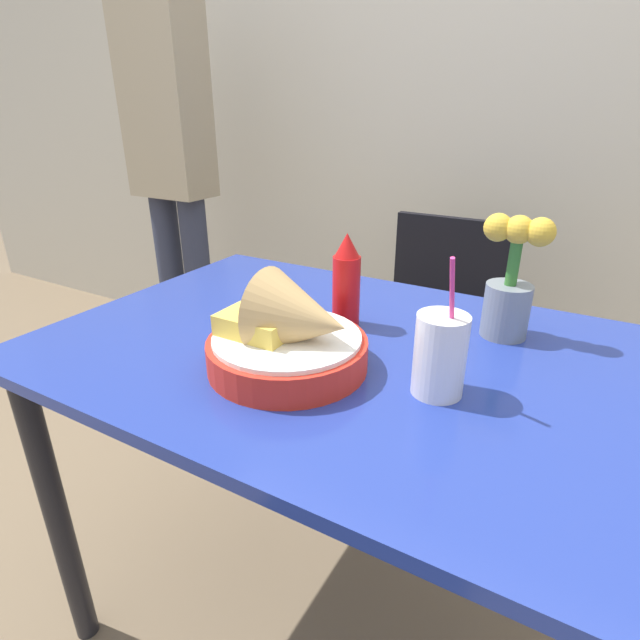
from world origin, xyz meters
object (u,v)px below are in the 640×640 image
Objects in this scene: food_basket at (292,337)px; drink_cup at (440,357)px; flower_vase at (510,283)px; person_standing at (171,152)px; ketchup_bottle at (346,282)px; chair_far_window at (439,328)px.

drink_cup is (0.24, 0.05, 0.00)m from food_basket.
flower_vase is at bearing 80.23° from drink_cup.
drink_cup is at bearing -30.70° from person_standing.
food_basket is 1.19× the size of drink_cup.
food_basket is 1.16× the size of flower_vase.
drink_cup is (0.25, -0.16, -0.03)m from ketchup_bottle.
ketchup_bottle is 1.29m from person_standing.
flower_vase is (0.30, 0.11, 0.02)m from ketchup_bottle.
drink_cup is at bearing -33.58° from ketchup_bottle.
ketchup_bottle is (-0.01, 0.21, 0.03)m from food_basket.
drink_cup is 0.28m from flower_vase.
flower_vase reaches higher than drink_cup.
food_basket is 0.44m from flower_vase.
drink_cup reaches higher than food_basket.
flower_vase reaches higher than food_basket.
ketchup_bottle reaches higher than chair_far_window.
person_standing is at bearing 159.23° from flower_vase.
flower_vase reaches higher than chair_far_window.
food_basket is at bearing -37.42° from person_standing.
ketchup_bottle is 0.81× the size of flower_vase.
drink_cup is at bearing 11.65° from food_basket.
chair_far_window is 0.93m from food_basket.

